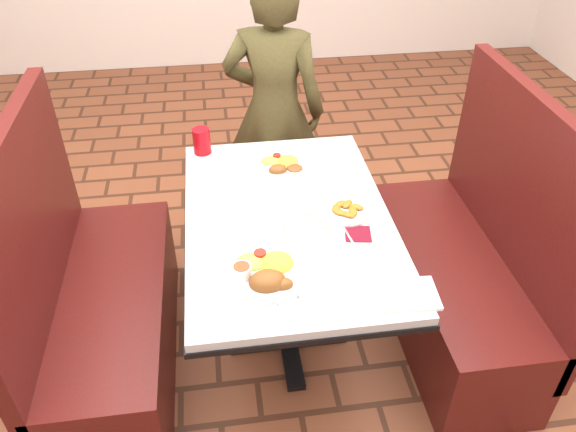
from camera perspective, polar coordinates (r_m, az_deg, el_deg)
The scene contains 14 objects.
dining_table at distance 2.26m, azimuth 0.00°, elevation -1.94°, with size 0.81×1.21×0.75m.
booth_bench_left at distance 2.53m, azimuth -18.46°, elevation -9.19°, with size 0.47×1.20×1.17m.
booth_bench_right at distance 2.68m, azimuth 17.23°, elevation -5.74°, with size 0.47×1.20×1.17m.
diner_person at distance 3.01m, azimuth -1.40°, elevation 10.57°, with size 0.54×0.35×1.48m, color brown.
near_dinner_plate at distance 1.92m, azimuth -2.14°, elevation -5.40°, with size 0.29×0.29×0.09m.
far_dinner_plate at distance 2.49m, azimuth -0.56°, elevation 5.37°, with size 0.24×0.24×0.06m.
plantain_plate at distance 2.23m, azimuth 5.95°, elevation 0.56°, with size 0.19×0.19×0.03m.
maroon_napkin at distance 2.13m, azimuth 7.12°, elevation -1.82°, with size 0.10×0.10×0.00m, color maroon.
spoon_utensil at distance 2.11m, azimuth 6.22°, elevation -2.10°, with size 0.01×0.12×0.00m, color silver.
red_tumbler at distance 2.61m, azimuth -8.76°, elevation 7.55°, with size 0.08×0.08×0.12m, color red.
paper_napkin at distance 1.91m, azimuth 11.98°, elevation -7.78°, with size 0.20×0.15×0.01m, color white.
knife_utensil at distance 1.90m, azimuth 1.04°, elevation -6.75°, with size 0.01×0.17×0.00m, color silver.
fork_utensil at distance 1.87m, azimuth -0.67°, elevation -7.77°, with size 0.01×0.14×0.00m, color silver.
lettuce_shreds at distance 2.26m, azimuth 0.79°, elevation 1.01°, with size 0.28×0.32×0.00m, color #82B749, non-canonical shape.
Camera 1 is at (-0.25, -1.74, 2.08)m, focal length 35.00 mm.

